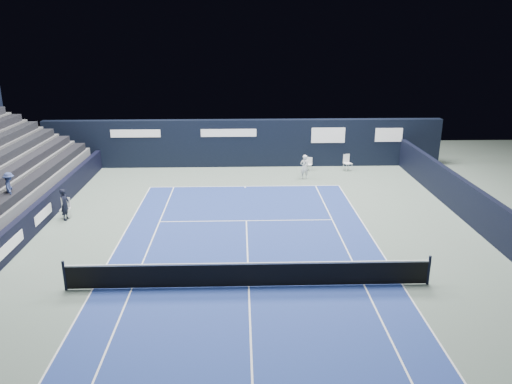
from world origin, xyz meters
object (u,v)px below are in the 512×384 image
Objects in this scene: folding_chair_back_b at (347,161)px; tennis_net at (249,274)px; tennis_player at (304,167)px; folding_chair_back_a at (309,162)px; line_judge_chair at (65,207)px.

tennis_net is (-6.62, -15.16, -0.09)m from folding_chair_back_b.
tennis_player is (3.62, 13.34, 0.25)m from tennis_net.
folding_chair_back_a is at bearing 74.70° from tennis_net.
folding_chair_back_b is (2.43, -0.15, 0.04)m from folding_chair_back_a.
tennis_net reaches higher than folding_chair_back_a.
tennis_net is at bearing -105.19° from tennis_player.
tennis_net is 8.58× the size of tennis_player.
line_judge_chair reaches higher than folding_chair_back_a.
tennis_net is at bearing -134.86° from folding_chair_back_b.
folding_chair_back_b reaches higher than folding_chair_back_a.
folding_chair_back_a is 0.80× the size of folding_chair_back_b.
tennis_net is (-4.19, -15.31, -0.05)m from folding_chair_back_a.
folding_chair_back_b is 0.08× the size of tennis_net.
tennis_net is at bearing -80.79° from folding_chair_back_a.
line_judge_chair is at bearing -153.30° from tennis_player.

